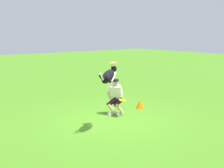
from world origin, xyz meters
TOP-DOWN VIEW (x-y plane):
  - ground_plane at (0.00, 0.00)m, footprint 60.00×60.00m
  - person at (-0.50, -0.51)m, footprint 0.60×0.71m
  - dog at (0.73, 0.70)m, footprint 0.96×0.58m
  - frisbee_flying at (0.46, 0.58)m, footprint 0.26×0.26m
  - frisbee_held at (-0.50, -0.12)m, footprint 0.36×0.36m
  - training_cone at (-1.77, -0.57)m, footprint 0.31×0.31m

SIDE VIEW (x-z plane):
  - ground_plane at x=0.00m, z-range 0.00..0.00m
  - training_cone at x=-1.77m, z-range 0.00..0.34m
  - frisbee_held at x=-0.50m, z-range 0.56..0.66m
  - person at x=-0.50m, z-range 0.05..1.34m
  - dog at x=0.73m, z-range 1.41..1.93m
  - frisbee_flying at x=0.46m, z-range 1.97..2.03m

